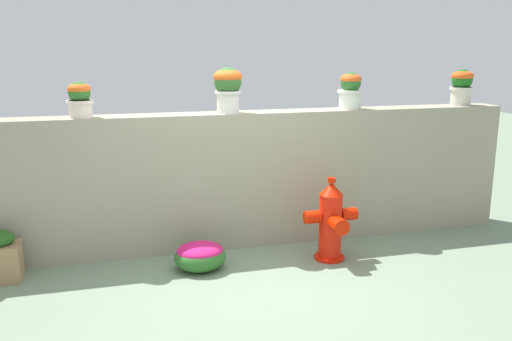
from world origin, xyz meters
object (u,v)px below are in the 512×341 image
at_px(fire_hydrant, 331,222).
at_px(flower_bush_left, 200,255).
at_px(potted_plant_3, 351,89).
at_px(potted_plant_4, 462,84).
at_px(potted_plant_1, 80,98).
at_px(potted_plant_2, 228,85).

distance_m(fire_hydrant, flower_bush_left, 1.41).
height_order(potted_plant_3, potted_plant_4, potted_plant_4).
xyz_separation_m(potted_plant_1, potted_plant_4, (4.46, 0.07, 0.05)).
bearing_deg(potted_plant_3, potted_plant_4, 2.00).
height_order(fire_hydrant, flower_bush_left, fire_hydrant).
bearing_deg(potted_plant_3, fire_hydrant, -124.79).
bearing_deg(potted_plant_2, potted_plant_1, -179.96).
xyz_separation_m(potted_plant_4, flower_bush_left, (-3.38, -0.66, -1.61)).
bearing_deg(potted_plant_3, flower_bush_left, -161.92).
height_order(potted_plant_2, potted_plant_3, potted_plant_2).
xyz_separation_m(potted_plant_2, fire_hydrant, (0.94, -0.70, -1.39)).
distance_m(potted_plant_4, fire_hydrant, 2.53).
bearing_deg(flower_bush_left, potted_plant_1, 151.16).
bearing_deg(potted_plant_3, potted_plant_1, -179.71).
relative_size(potted_plant_1, flower_bush_left, 0.68).
height_order(potted_plant_3, flower_bush_left, potted_plant_3).
relative_size(fire_hydrant, flower_bush_left, 1.69).
bearing_deg(potted_plant_4, potted_plant_1, -179.13).
bearing_deg(flower_bush_left, potted_plant_3, 18.08).
xyz_separation_m(potted_plant_1, potted_plant_3, (2.96, 0.02, 0.03)).
distance_m(potted_plant_1, flower_bush_left, 1.99).
bearing_deg(fire_hydrant, potted_plant_2, 143.31).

